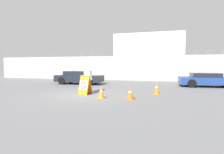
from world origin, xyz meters
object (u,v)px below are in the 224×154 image
at_px(security_guard, 88,78).
at_px(traffic_cone_mid, 157,88).
at_px(traffic_cone_far, 130,93).
at_px(parked_car_far_side, 207,80).
at_px(parked_car_front_coupe, 79,77).
at_px(barricade_sign, 85,85).
at_px(traffic_cone_near, 101,92).

bearing_deg(security_guard, traffic_cone_mid, 23.40).
distance_m(traffic_cone_far, parked_car_far_side, 8.93).
bearing_deg(parked_car_front_coupe, barricade_sign, -60.33).
xyz_separation_m(security_guard, parked_car_front_coupe, (-3.09, 4.99, -0.34)).
height_order(traffic_cone_far, parked_car_far_side, parked_car_far_side).
xyz_separation_m(security_guard, traffic_cone_mid, (4.27, 0.73, -0.62)).
height_order(barricade_sign, security_guard, security_guard).
bearing_deg(traffic_cone_far, security_guard, 154.25).
xyz_separation_m(barricade_sign, parked_car_front_coupe, (-3.09, 5.48, 0.06)).
bearing_deg(barricade_sign, traffic_cone_near, -22.65).
height_order(parked_car_front_coupe, parked_car_far_side, parked_car_front_coupe).
distance_m(barricade_sign, parked_car_far_side, 10.37).
relative_size(barricade_sign, traffic_cone_far, 1.66).
relative_size(security_guard, traffic_cone_mid, 2.38).
distance_m(traffic_cone_mid, parked_car_front_coupe, 8.51).
relative_size(traffic_cone_near, traffic_cone_mid, 0.93).
distance_m(security_guard, traffic_cone_near, 2.10).
distance_m(traffic_cone_near, traffic_cone_mid, 3.61).
xyz_separation_m(barricade_sign, traffic_cone_mid, (4.27, 1.23, -0.22)).
bearing_deg(security_guard, traffic_cone_far, -12.02).
bearing_deg(parked_car_far_side, barricade_sign, -144.54).
distance_m(security_guard, traffic_cone_far, 3.37).
relative_size(traffic_cone_far, parked_car_front_coupe, 0.16).
height_order(security_guard, traffic_cone_mid, security_guard).
relative_size(barricade_sign, parked_car_front_coupe, 0.26).
distance_m(security_guard, parked_car_far_side, 10.08).
height_order(barricade_sign, traffic_cone_far, barricade_sign).
height_order(barricade_sign, parked_car_front_coupe, parked_car_front_coupe).
bearing_deg(traffic_cone_far, parked_car_front_coupe, 133.35).
bearing_deg(traffic_cone_mid, security_guard, -170.32).
height_order(traffic_cone_mid, parked_car_far_side, parked_car_far_side).
distance_m(security_guard, parked_car_front_coupe, 5.87).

